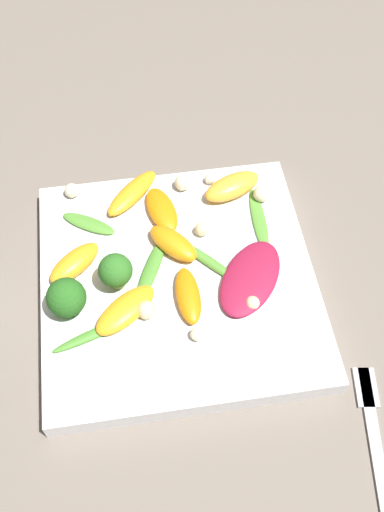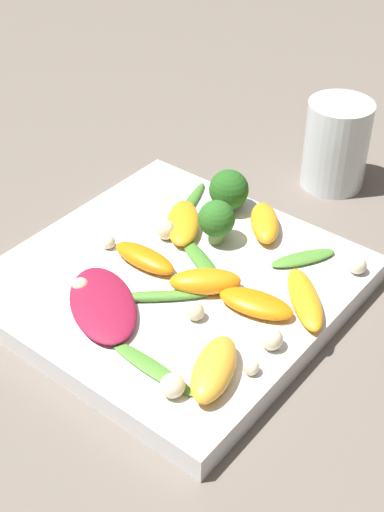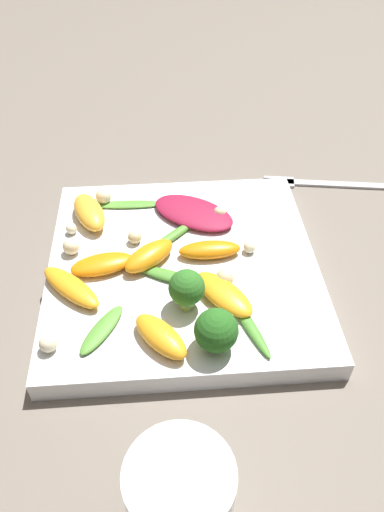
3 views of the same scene
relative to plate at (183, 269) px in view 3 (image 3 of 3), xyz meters
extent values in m
plane|color=#6B6056|center=(0.00, 0.00, -0.01)|extent=(2.40, 2.40, 0.00)
cube|color=white|center=(0.00, 0.00, 0.00)|extent=(0.28, 0.28, 0.02)
cylinder|color=white|center=(-0.26, 0.02, 0.04)|extent=(0.07, 0.07, 0.10)
cube|color=#B2B2B7|center=(0.15, -0.21, -0.01)|extent=(0.04, 0.18, 0.01)
cube|color=#B2B2B7|center=(0.16, -0.14, -0.01)|extent=(0.03, 0.04, 0.01)
ellipsoid|color=maroon|center=(0.07, -0.02, 0.02)|extent=(0.10, 0.11, 0.01)
ellipsoid|color=orange|center=(-0.06, -0.04, 0.02)|extent=(0.08, 0.07, 0.02)
ellipsoid|color=orange|center=(0.01, -0.03, 0.02)|extent=(0.03, 0.07, 0.02)
ellipsoid|color=#FCAD33|center=(0.08, 0.10, 0.02)|extent=(0.08, 0.05, 0.02)
ellipsoid|color=orange|center=(0.00, 0.04, 0.02)|extent=(0.06, 0.07, 0.02)
ellipsoid|color=orange|center=(-0.04, 0.11, 0.02)|extent=(0.07, 0.07, 0.02)
ellipsoid|color=orange|center=(-0.01, 0.08, 0.02)|extent=(0.04, 0.07, 0.01)
ellipsoid|color=orange|center=(-0.10, 0.03, 0.02)|extent=(0.07, 0.06, 0.02)
cylinder|color=#84AD5B|center=(-0.11, -0.02, 0.02)|extent=(0.01, 0.01, 0.01)
sphere|color=#26601E|center=(-0.11, -0.02, 0.04)|extent=(0.04, 0.04, 0.04)
cylinder|color=#84AD5B|center=(-0.06, 0.00, 0.02)|extent=(0.01, 0.01, 0.02)
sphere|color=#2D6B23|center=(-0.06, 0.00, 0.04)|extent=(0.04, 0.04, 0.04)
ellipsoid|color=#518E33|center=(0.03, 0.01, 0.02)|extent=(0.07, 0.07, 0.01)
ellipsoid|color=#518E33|center=(-0.09, 0.08, 0.02)|extent=(0.06, 0.05, 0.01)
ellipsoid|color=#518E33|center=(0.10, 0.06, 0.01)|extent=(0.02, 0.09, 0.00)
ellipsoid|color=#47842D|center=(-0.09, -0.05, 0.02)|extent=(0.09, 0.04, 0.01)
ellipsoid|color=#47842D|center=(-0.03, 0.01, 0.02)|extent=(0.05, 0.09, 0.01)
sphere|color=beige|center=(0.03, 0.05, 0.02)|extent=(0.02, 0.02, 0.02)
sphere|color=beige|center=(0.07, -0.05, 0.02)|extent=(0.01, 0.01, 0.01)
sphere|color=beige|center=(0.01, -0.07, 0.02)|extent=(0.01, 0.01, 0.01)
sphere|color=beige|center=(-0.10, 0.13, 0.02)|extent=(0.02, 0.02, 0.02)
sphere|color=beige|center=(0.11, 0.09, 0.02)|extent=(0.02, 0.02, 0.02)
sphere|color=beige|center=(0.05, 0.12, 0.02)|extent=(0.01, 0.01, 0.01)
sphere|color=beige|center=(-0.04, -0.04, 0.02)|extent=(0.02, 0.02, 0.02)
sphere|color=beige|center=(0.02, 0.12, 0.02)|extent=(0.02, 0.02, 0.02)
camera|label=1|loc=(-0.04, -0.33, 0.54)|focal=42.00mm
camera|label=2|loc=(0.37, 0.32, 0.42)|focal=50.00mm
camera|label=3|loc=(-0.38, 0.02, 0.38)|focal=35.00mm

